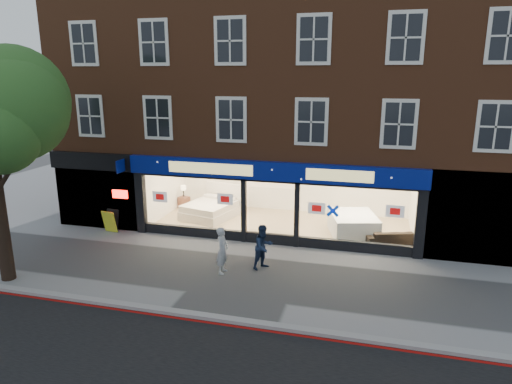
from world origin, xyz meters
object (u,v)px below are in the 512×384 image
at_px(mattress_stack, 353,225).
at_px(pedestrian_grey, 222,250).
at_px(sofa, 391,237).
at_px(pedestrian_blue, 263,247).
at_px(a_board, 111,221).
at_px(display_bed, 211,209).

relative_size(mattress_stack, pedestrian_grey, 1.61).
xyz_separation_m(sofa, pedestrian_blue, (-4.25, -3.18, 0.39)).
height_order(mattress_stack, pedestrian_grey, pedestrian_grey).
bearing_deg(pedestrian_blue, a_board, 109.98).
xyz_separation_m(mattress_stack, pedestrian_blue, (-2.78, -3.90, 0.24)).
relative_size(sofa, pedestrian_grey, 1.21).
bearing_deg(display_bed, a_board, -127.09).
bearing_deg(pedestrian_grey, display_bed, 25.70).
bearing_deg(pedestrian_grey, mattress_stack, -39.36).
distance_m(sofa, pedestrian_grey, 6.72).
xyz_separation_m(a_board, pedestrian_blue, (7.09, -1.98, 0.30)).
xyz_separation_m(sofa, pedestrian_grey, (-5.48, -3.85, 0.41)).
height_order(display_bed, pedestrian_blue, pedestrian_blue).
xyz_separation_m(display_bed, sofa, (7.87, -1.57, -0.10)).
bearing_deg(sofa, display_bed, -28.94).
distance_m(a_board, pedestrian_blue, 7.37).
height_order(mattress_stack, sofa, mattress_stack).
bearing_deg(display_bed, pedestrian_blue, -38.30).
bearing_deg(mattress_stack, pedestrian_grey, -131.27).
distance_m(display_bed, pedestrian_grey, 5.93).
height_order(mattress_stack, pedestrian_blue, pedestrian_blue).
distance_m(display_bed, a_board, 4.44).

